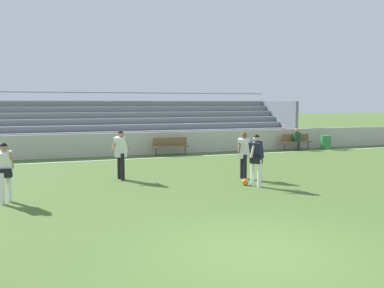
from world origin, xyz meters
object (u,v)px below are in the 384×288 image
(bench_centre_sideline, at_px, (170,144))
(trash_bin, at_px, (326,142))
(soccer_ball, at_px, (245,182))
(player_white_trailing_run, at_px, (121,150))
(spectator_seated, at_px, (297,138))
(player_white_on_ball, at_px, (4,168))
(bench_near_wall_gap, at_px, (296,140))
(player_dark_challenging, at_px, (256,156))
(player_white_wide_left, at_px, (244,151))
(bleacher_stand, at_px, (62,125))

(bench_centre_sideline, distance_m, trash_bin, 9.21)
(bench_centre_sideline, relative_size, soccer_ball, 8.18)
(bench_centre_sideline, xyz_separation_m, soccer_ball, (0.25, -8.07, -0.44))
(bench_centre_sideline, bearing_deg, player_white_trailing_run, -120.38)
(spectator_seated, relative_size, player_white_on_ball, 0.75)
(bench_centre_sideline, distance_m, player_white_on_ball, 10.63)
(bench_near_wall_gap, distance_m, trash_bin, 1.82)
(trash_bin, xyz_separation_m, player_dark_challenging, (-8.70, -8.02, 0.60))
(player_dark_challenging, distance_m, player_white_wide_left, 1.31)
(trash_bin, bearing_deg, player_dark_challenging, -137.33)
(bench_near_wall_gap, relative_size, trash_bin, 2.29)
(player_white_on_ball, bearing_deg, bench_centre_sideline, 49.87)
(player_white_wide_left, xyz_separation_m, player_white_on_ball, (-7.53, -1.06, -0.03))
(trash_bin, distance_m, player_white_on_ball, 17.84)
(trash_bin, relative_size, player_white_trailing_run, 0.46)
(bleacher_stand, relative_size, player_white_trailing_run, 15.96)
(player_white_wide_left, xyz_separation_m, player_white_trailing_run, (-4.10, 1.23, 0.05))
(spectator_seated, distance_m, player_white_wide_left, 9.67)
(bench_near_wall_gap, xyz_separation_m, player_dark_challenging, (-6.92, -8.35, 0.45))
(trash_bin, xyz_separation_m, soccer_ball, (-8.94, -7.74, -0.28))
(trash_bin, bearing_deg, soccer_ball, -139.11)
(bleacher_stand, relative_size, bench_near_wall_gap, 15.26)
(player_white_wide_left, bearing_deg, player_white_trailing_run, 163.26)
(player_dark_challenging, bearing_deg, player_white_wide_left, 81.55)
(player_dark_challenging, bearing_deg, bench_centre_sideline, 93.38)
(player_dark_challenging, distance_m, player_white_trailing_run, 4.65)
(soccer_ball, bearing_deg, bleacher_stand, 114.60)
(spectator_seated, xyz_separation_m, player_white_wide_left, (-6.72, -6.94, 0.28))
(trash_bin, relative_size, player_white_on_ball, 0.49)
(bleacher_stand, bearing_deg, player_white_wide_left, -61.61)
(bleacher_stand, distance_m, bench_centre_sideline, 6.48)
(player_white_trailing_run, xyz_separation_m, soccer_ball, (3.67, -2.25, -0.92))
(player_white_on_ball, relative_size, player_white_trailing_run, 0.94)
(player_dark_challenging, bearing_deg, player_white_on_ball, 178.19)
(bleacher_stand, relative_size, player_dark_challenging, 16.42)
(bleacher_stand, bearing_deg, player_white_trailing_run, -79.61)
(spectator_seated, height_order, player_white_on_ball, player_white_on_ball)
(trash_bin, bearing_deg, player_white_on_ball, -154.10)
(soccer_ball, bearing_deg, player_white_on_ball, -179.63)
(bench_centre_sideline, relative_size, bench_near_wall_gap, 1.00)
(bleacher_stand, bearing_deg, player_white_on_ball, -97.96)
(bench_near_wall_gap, xyz_separation_m, player_white_on_ball, (-14.25, -8.12, 0.41))
(bleacher_stand, distance_m, spectator_seated, 13.20)
(bench_centre_sideline, bearing_deg, bench_near_wall_gap, 0.00)
(bench_centre_sideline, xyz_separation_m, player_white_wide_left, (0.69, -7.06, 0.44))
(player_white_wide_left, bearing_deg, spectator_seated, 45.92)
(bench_centre_sideline, bearing_deg, player_white_on_ball, -130.13)
(bleacher_stand, height_order, trash_bin, bleacher_stand)
(bleacher_stand, xyz_separation_m, player_white_wide_left, (5.86, -10.85, -0.48))
(bench_near_wall_gap, distance_m, soccer_ball, 10.80)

